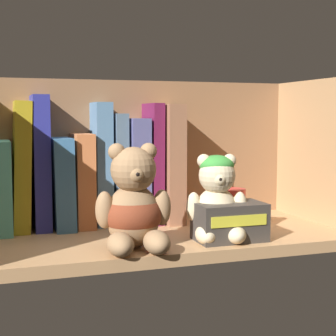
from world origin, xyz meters
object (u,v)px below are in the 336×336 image
Objects in this scene: book_6 at (101,164)px; teddy_bear_larger at (134,207)px; book_5 at (82,180)px; book_4 at (61,182)px; book_8 at (134,170)px; teddy_bear_smaller at (217,199)px; book_7 at (117,169)px; book_3 at (40,162)px; pillar_candle at (232,207)px; book_2 at (21,166)px; book_10 at (166,163)px; small_product_box at (230,222)px; book_1 at (1,186)px; book_9 at (151,163)px.

teddy_bear_larger is (1.02, -20.63, -5.17)cm from book_6.
book_5 is 0.75× the size of book_6.
book_4 is 14.46cm from book_8.
book_8 is 1.23× the size of teddy_bear_larger.
book_7 is at bearing 124.67° from teddy_bear_smaller.
pillar_candle is at bearing -14.16° from book_3.
book_5 is at bearing 0.00° from book_4.
book_10 is at bearing 0.00° from book_2.
book_4 is at bearing -180.00° from book_6.
teddy_bear_larger is 17.07cm from small_product_box.
book_4 is 1.46× the size of small_product_box.
book_1 is 21.80cm from book_7.
pillar_candle is at bearing -40.59° from book_10.
book_5 is (7.69, 0.00, -3.53)cm from book_3.
book_3 reaches higher than small_product_box.
book_4 is at bearing -180.00° from book_9.
small_product_box is at bearing -48.96° from book_6.
book_3 reaches higher than book_5.
pillar_candle is 0.60× the size of small_product_box.
teddy_bear_larger is at bearing -105.34° from book_8.
book_7 is 23.33cm from pillar_candle.
teddy_bear_smaller is at bearing -28.39° from book_1.
book_7 is at bearing 0.00° from book_1.
book_6 reaches higher than book_4.
pillar_candle is at bearing -33.05° from book_9.
book_9 is 1.61× the size of teddy_bear_smaller.
teddy_bear_larger is at bearing -152.38° from pillar_candle.
book_2 is at bearing -180.00° from book_9.
book_7 is (14.61, 0.00, -1.66)cm from book_3.
book_2 is 3.45cm from book_3.
book_5 is at bearing 136.72° from teddy_bear_smaller.
book_8 reaches higher than teddy_bear_smaller.
book_7 reaches higher than book_1.
book_4 is (3.73, -0.00, -3.89)cm from book_3.
teddy_bear_smaller is at bearing -81.27° from book_10.
book_5 is 4.72cm from book_6.
book_8 is at bearing 116.86° from teddy_bear_smaller.
book_5 is 0.86× the size of book_8.
book_6 reaches higher than book_8.
book_6 is 1.02× the size of book_10.
teddy_bear_smaller is 12.81cm from pillar_candle.
book_4 reaches higher than teddy_bear_larger.
book_5 is (3.96, 0.00, 0.36)cm from book_4.
book_3 reaches higher than book_6.
book_7 is 26.14cm from small_product_box.
book_4 is 21.18cm from book_10.
book_6 is 13.28cm from book_10.
teddy_bear_smaller is (12.94, -18.70, -3.81)cm from book_7.
book_8 is (14.35, 0.00, 1.78)cm from book_4.
book_1 is 0.99× the size of teddy_bear_larger.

